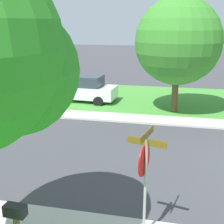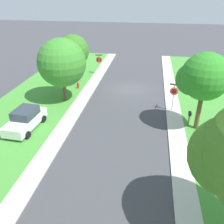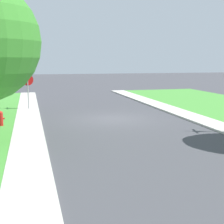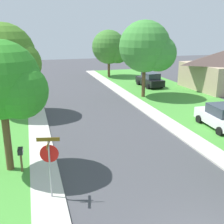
% 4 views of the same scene
% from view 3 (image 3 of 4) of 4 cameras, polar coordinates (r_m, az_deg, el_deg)
% --- Properties ---
extents(ground_plane, '(120.00, 120.00, 0.00)m').
position_cam_3_polar(ground_plane, '(18.67, 0.04, -1.26)').
color(ground_plane, '#424247').
extents(stop_sign_near_corner, '(0.92, 0.92, 2.77)m').
position_cam_3_polar(stop_sign_near_corner, '(22.53, -14.62, 5.08)').
color(stop_sign_near_corner, '#9E9EA3').
rests_on(stop_sign_near_corner, ground).
extents(fire_hydrant, '(0.38, 0.22, 0.83)m').
position_cam_3_polar(fire_hydrant, '(17.30, -18.97, -1.13)').
color(fire_hydrant, red).
rests_on(fire_hydrant, ground).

